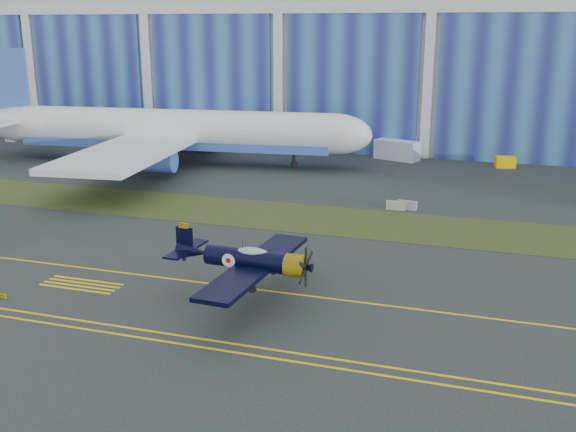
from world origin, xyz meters
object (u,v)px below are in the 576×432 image
(warbird, at_px, (247,259))
(shipping_container, at_px, (397,150))
(tug, at_px, (505,162))
(jetliner, at_px, (172,86))

(warbird, height_order, shipping_container, warbird)
(warbird, bearing_deg, tug, 76.41)
(jetliner, height_order, tug, jetliner)
(warbird, distance_m, jetliner, 50.72)
(jetliner, relative_size, shipping_container, 10.56)
(tug, bearing_deg, shipping_container, 163.84)
(warbird, height_order, jetliner, jetliner)
(tug, bearing_deg, jetliner, -178.22)
(warbird, distance_m, shipping_container, 54.30)
(warbird, relative_size, tug, 5.63)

